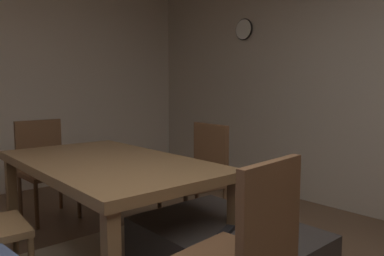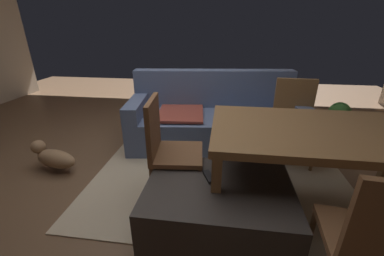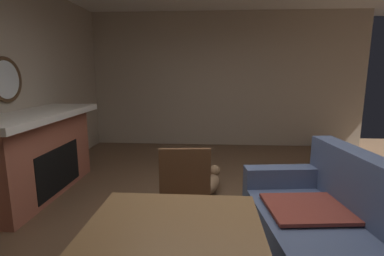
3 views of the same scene
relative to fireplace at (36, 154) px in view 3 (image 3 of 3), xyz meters
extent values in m
plane|color=brown|center=(0.97, 2.42, -0.55)|extent=(9.27, 9.27, 0.00)
cube|color=#B7A893|center=(-2.89, 2.42, 0.86)|extent=(0.12, 5.98, 2.81)
cube|color=#9E5642|center=(0.00, -0.02, -0.05)|extent=(1.82, 0.60, 1.00)
cube|color=black|center=(0.00, 0.24, -0.20)|extent=(1.00, 0.10, 0.56)
cube|color=white|center=(0.00, 0.03, 0.49)|extent=(2.06, 0.76, 0.08)
torus|color=#4C331E|center=(0.00, -0.29, 0.93)|extent=(0.56, 0.05, 0.56)
cylinder|color=silver|center=(0.00, -0.29, 0.93)|extent=(0.47, 0.01, 0.47)
cube|color=#4C5B7F|center=(0.55, 3.02, -0.03)|extent=(0.29, 0.92, 0.20)
cube|color=brown|center=(1.10, 3.08, -0.10)|extent=(0.64, 0.82, 0.03)
cube|color=black|center=(1.56, 1.74, -0.14)|extent=(0.11, 0.17, 0.02)
cube|color=brown|center=(1.62, 2.44, -0.21)|extent=(0.07, 0.07, 0.68)
cube|color=brown|center=(1.62, 1.60, -0.21)|extent=(0.07, 0.07, 0.68)
cube|color=brown|center=(1.26, 2.02, -0.12)|extent=(0.48, 0.48, 0.04)
cube|color=brown|center=(1.06, 2.00, 0.14)|extent=(0.08, 0.44, 0.48)
cylinder|color=brown|center=(1.44, 2.24, -0.34)|extent=(0.04, 0.04, 0.41)
cylinder|color=brown|center=(1.48, 1.84, -0.34)|extent=(0.04, 0.04, 0.41)
cylinder|color=brown|center=(1.04, 2.20, -0.34)|extent=(0.04, 0.04, 0.41)
cylinder|color=brown|center=(1.08, 1.80, -0.34)|extent=(0.04, 0.04, 0.41)
ellipsoid|color=#8C6B4C|center=(-0.12, 2.23, -0.40)|extent=(0.52, 0.29, 0.20)
sphere|color=#8C6B4C|center=(-0.34, 2.27, -0.29)|extent=(0.15, 0.15, 0.15)
camera|label=1|loc=(0.18, 3.21, 0.67)|focal=33.80mm
camera|label=2|loc=(1.64, 0.17, 0.94)|focal=22.69mm
camera|label=3|loc=(3.40, 2.21, 1.01)|focal=26.93mm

